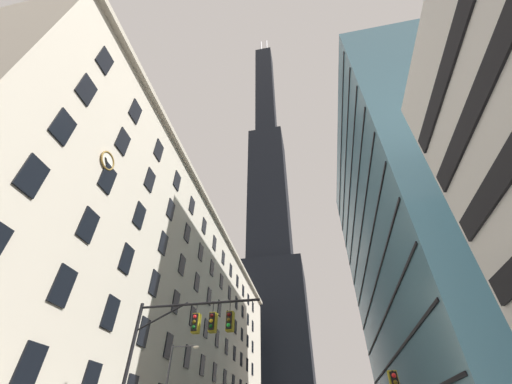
% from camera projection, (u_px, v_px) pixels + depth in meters
% --- Properties ---
extents(station_building, '(17.81, 73.94, 29.85)m').
position_uv_depth(station_building, '(158.00, 319.00, 44.50)').
color(station_building, beige).
rests_on(station_building, ground).
extents(dark_skyscraper, '(22.69, 22.69, 228.11)m').
position_uv_depth(dark_skyscraper, '(270.00, 222.00, 122.54)').
color(dark_skyscraper, black).
rests_on(dark_skyscraper, ground).
extents(glass_office_midrise, '(19.67, 38.38, 43.99)m').
position_uv_depth(glass_office_midrise, '(440.00, 239.00, 40.49)').
color(glass_office_midrise, teal).
rests_on(glass_office_midrise, ground).
extents(traffic_signal_mast, '(7.40, 0.63, 7.46)m').
position_uv_depth(traffic_signal_mast, '(187.00, 337.00, 16.67)').
color(traffic_signal_mast, black).
rests_on(traffic_signal_mast, sidewalk_left).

